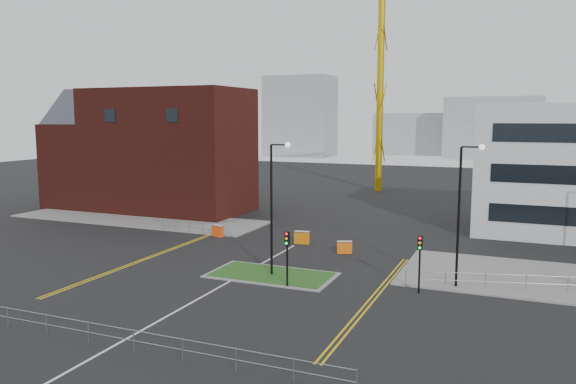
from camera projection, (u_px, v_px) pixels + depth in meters
name	position (u px, v px, depth m)	size (l,w,h in m)	color
ground	(182.00, 308.00, 32.01)	(200.00, 200.00, 0.00)	black
pavement_left	(138.00, 219.00, 59.78)	(28.00, 8.00, 0.12)	slate
island_kerb	(272.00, 275.00, 38.55)	(8.60, 4.60, 0.08)	slate
grass_island	(272.00, 275.00, 38.55)	(8.00, 4.00, 0.12)	#20521B
brick_building	(148.00, 151.00, 65.50)	(24.20, 10.07, 14.24)	#4C1713
tower_crane	(425.00, 16.00, 78.76)	(51.88, 12.83, 35.88)	#C59B0B
streetlamp_island	(274.00, 198.00, 37.76)	(1.46, 0.36, 9.18)	black
streetlamp_right_near	(463.00, 204.00, 34.99)	(1.46, 0.36, 9.18)	black
traffic_light_island	(287.00, 248.00, 35.61)	(0.28, 0.33, 3.65)	black
traffic_light_right	(420.00, 253.00, 34.37)	(0.28, 0.33, 3.65)	black
railing_front	(110.00, 332.00, 26.42)	(24.05, 0.05, 1.10)	gray
railing_left	(189.00, 225.00, 52.58)	(6.05, 0.05, 1.10)	gray
railing_right	(568.00, 281.00, 34.57)	(19.05, 5.05, 1.10)	gray
centre_line	(200.00, 298.00, 33.84)	(0.15, 30.00, 0.01)	silver
yellow_left_a	(156.00, 254.00, 44.60)	(0.12, 24.00, 0.01)	gold
yellow_left_b	(159.00, 254.00, 44.48)	(0.12, 24.00, 0.01)	gold
yellow_right_a	(371.00, 298.00, 33.86)	(0.12, 20.00, 0.01)	gold
yellow_right_b	(376.00, 298.00, 33.74)	(0.12, 20.00, 0.01)	gold
skyline_a	(300.00, 116.00, 155.58)	(18.00, 12.00, 22.00)	gray
skyline_b	(493.00, 128.00, 145.97)	(24.00, 12.00, 16.00)	gray
skyline_d	(428.00, 134.00, 162.27)	(30.00, 12.00, 12.00)	gray
barrier_left	(218.00, 230.00, 51.20)	(1.31, 0.87, 1.05)	#ED4A0D
barrier_mid	(302.00, 237.00, 48.20)	(1.35, 0.63, 1.10)	orange
barrier_right	(344.00, 247.00, 44.80)	(1.24, 0.83, 0.99)	orange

